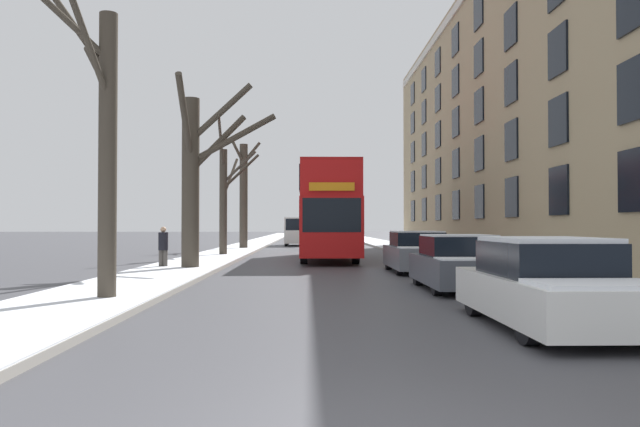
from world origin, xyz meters
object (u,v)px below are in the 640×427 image
at_px(bare_tree_left_1, 195,172).
at_px(double_decker_bus, 327,208).
at_px(oncoming_van, 298,230).
at_px(pedestrian_left_sidewalk, 163,246).
at_px(parked_car_0, 549,286).
at_px(parked_car_1, 459,264).
at_px(bare_tree_left_0, 103,137).
at_px(bare_tree_left_2, 225,195).
at_px(bare_tree_left_3, 244,193).
at_px(parked_car_2, 417,253).

xyz_separation_m(bare_tree_left_1, double_decker_bus, (4.87, 7.54, -1.07)).
height_order(oncoming_van, pedestrian_left_sidewalk, oncoming_van).
height_order(parked_car_0, parked_car_1, parked_car_0).
distance_m(bare_tree_left_0, parked_car_1, 8.88).
distance_m(parked_car_0, oncoming_van, 40.83).
relative_size(bare_tree_left_0, oncoming_van, 1.32).
distance_m(bare_tree_left_2, oncoming_van, 18.94).
bearing_deg(double_decker_bus, parked_car_1, -78.35).
height_order(bare_tree_left_1, double_decker_bus, bare_tree_left_1).
distance_m(bare_tree_left_3, parked_car_1, 26.85).
distance_m(bare_tree_left_0, pedestrian_left_sidewalk, 9.97).
distance_m(bare_tree_left_2, double_decker_bus, 5.69).
height_order(bare_tree_left_1, parked_car_2, bare_tree_left_1).
bearing_deg(parked_car_1, bare_tree_left_0, -160.81).
height_order(bare_tree_left_0, parked_car_2, bare_tree_left_0).
bearing_deg(oncoming_van, bare_tree_left_0, -95.13).
relative_size(bare_tree_left_1, parked_car_2, 1.54).
bearing_deg(pedestrian_left_sidewalk, bare_tree_left_2, -91.97).
bearing_deg(oncoming_van, double_decker_bus, -85.26).
bearing_deg(bare_tree_left_3, bare_tree_left_0, -89.93).
bearing_deg(parked_car_2, oncoming_van, 99.06).
relative_size(bare_tree_left_0, parked_car_2, 1.64).
relative_size(bare_tree_left_1, bare_tree_left_2, 0.94).
bearing_deg(parked_car_1, bare_tree_left_3, 107.46).
distance_m(bare_tree_left_3, oncoming_van, 10.26).
bearing_deg(double_decker_bus, bare_tree_left_1, -122.86).
distance_m(parked_car_0, parked_car_2, 11.74).
bearing_deg(pedestrian_left_sidewalk, parked_car_0, 129.13).
xyz_separation_m(bare_tree_left_2, oncoming_van, (3.40, 18.53, -1.93)).
height_order(bare_tree_left_1, bare_tree_left_2, bare_tree_left_2).
height_order(bare_tree_left_2, parked_car_0, bare_tree_left_2).
bearing_deg(parked_car_2, parked_car_0, -90.00).
xyz_separation_m(bare_tree_left_2, parked_car_2, (8.00, -10.29, -2.48)).
bearing_deg(bare_tree_left_2, bare_tree_left_0, -89.91).
distance_m(bare_tree_left_0, oncoming_van, 37.76).
height_order(double_decker_bus, parked_car_1, double_decker_bus).
relative_size(bare_tree_left_3, double_decker_bus, 0.67).
distance_m(bare_tree_left_2, pedestrian_left_sidewalk, 9.74).
distance_m(bare_tree_left_1, bare_tree_left_3, 19.09).
bearing_deg(bare_tree_left_2, double_decker_bus, -24.53).
height_order(bare_tree_left_3, parked_car_0, bare_tree_left_3).
xyz_separation_m(bare_tree_left_3, parked_car_2, (8.00, -19.49, -3.11)).
height_order(bare_tree_left_2, pedestrian_left_sidewalk, bare_tree_left_2).
height_order(bare_tree_left_1, parked_car_1, bare_tree_left_1).
xyz_separation_m(parked_car_1, pedestrian_left_sidewalk, (-8.95, 6.82, 0.21)).
bearing_deg(parked_car_2, parked_car_1, -90.00).
height_order(bare_tree_left_3, double_decker_bus, bare_tree_left_3).
bearing_deg(bare_tree_left_0, parked_car_0, -20.79).
relative_size(bare_tree_left_0, double_decker_bus, 0.64).
height_order(bare_tree_left_0, oncoming_van, bare_tree_left_0).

